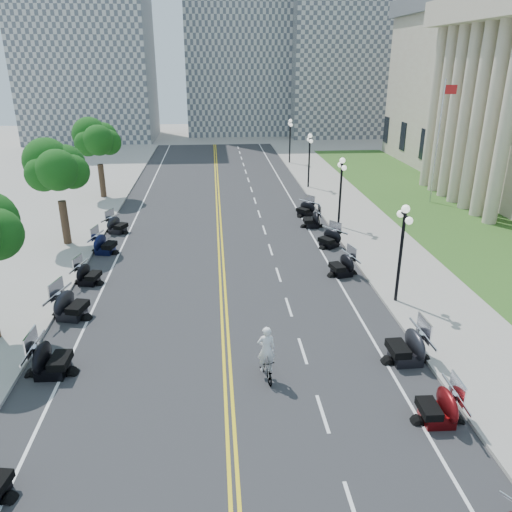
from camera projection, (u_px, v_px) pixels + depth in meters
name	position (u px, v px, depth m)	size (l,w,h in m)	color
ground	(226.00, 355.00, 20.68)	(160.00, 160.00, 0.00)	gray
road	(221.00, 263.00, 29.95)	(16.00, 90.00, 0.01)	#333335
centerline_yellow_a	(219.00, 263.00, 29.93)	(0.12, 90.00, 0.00)	yellow
centerline_yellow_b	(223.00, 263.00, 29.95)	(0.12, 90.00, 0.00)	yellow
edge_line_north	(326.00, 260.00, 30.45)	(0.12, 90.00, 0.00)	white
edge_line_south	(113.00, 267.00, 29.43)	(0.12, 90.00, 0.00)	white
lane_dash_4	(353.00, 510.00, 13.52)	(0.12, 2.00, 0.00)	white
lane_dash_5	(323.00, 413.00, 17.23)	(0.12, 2.00, 0.00)	white
lane_dash_6	(303.00, 351.00, 20.93)	(0.12, 2.00, 0.00)	white
lane_dash_7	(289.00, 307.00, 24.64)	(0.12, 2.00, 0.00)	white
lane_dash_8	(278.00, 274.00, 28.34)	(0.12, 2.00, 0.00)	white
lane_dash_9	(271.00, 250.00, 32.05)	(0.12, 2.00, 0.00)	white
lane_dash_10	(264.00, 230.00, 35.76)	(0.12, 2.00, 0.00)	white
lane_dash_11	(259.00, 214.00, 39.46)	(0.12, 2.00, 0.00)	white
lane_dash_12	(255.00, 201.00, 43.17)	(0.12, 2.00, 0.00)	white
lane_dash_13	(251.00, 189.00, 46.88)	(0.12, 2.00, 0.00)	white
lane_dash_14	(248.00, 180.00, 50.58)	(0.12, 2.00, 0.00)	white
lane_dash_15	(246.00, 172.00, 54.29)	(0.12, 2.00, 0.00)	white
lane_dash_16	(243.00, 164.00, 58.00)	(0.12, 2.00, 0.00)	white
lane_dash_17	(241.00, 158.00, 61.70)	(0.12, 2.00, 0.00)	white
lane_dash_18	(240.00, 153.00, 65.41)	(0.12, 2.00, 0.00)	white
lane_dash_19	(238.00, 148.00, 69.12)	(0.12, 2.00, 0.00)	white
sidewalk_north	(392.00, 257.00, 30.76)	(5.00, 90.00, 0.15)	#9E9991
sidewalk_south	(41.00, 268.00, 29.08)	(5.00, 90.00, 0.15)	#9E9991
lawn	(444.00, 216.00, 38.74)	(9.00, 60.00, 0.10)	#356023
distant_block_a	(87.00, 47.00, 71.92)	(18.00, 14.00, 26.00)	gray
distant_block_b	(237.00, 35.00, 78.50)	(16.00, 12.00, 30.00)	gray
distant_block_c	(352.00, 62.00, 78.62)	(20.00, 14.00, 22.00)	gray
street_lamp_2	(400.00, 255.00, 24.12)	(0.50, 1.20, 4.90)	black
street_lamp_3	(340.00, 193.00, 35.24)	(0.50, 1.20, 4.90)	black
street_lamp_4	(309.00, 161.00, 46.36)	(0.50, 1.20, 4.90)	black
street_lamp_5	(290.00, 141.00, 57.47)	(0.50, 1.20, 4.90)	black
flagpole	(437.00, 144.00, 40.66)	(1.10, 0.20, 10.00)	silver
tree_3	(58.00, 174.00, 31.11)	(4.80, 4.80, 9.20)	#235619
tree_4	(98.00, 144.00, 42.23)	(4.80, 4.80, 9.20)	#235619
motorcycle_n_4	(439.00, 405.00, 16.61)	(1.95, 1.95, 1.36)	#590A0C
motorcycle_n_5	(407.00, 345.00, 19.94)	(2.20, 2.20, 1.54)	black
motorcycle_n_7	(342.00, 264.00, 28.05)	(1.93, 1.93, 1.35)	black
motorcycle_n_8	(329.00, 237.00, 32.33)	(1.86, 1.86, 1.30)	black
motorcycle_n_9	(312.00, 219.00, 36.15)	(1.87, 1.87, 1.31)	black
motorcycle_n_10	(305.00, 208.00, 38.81)	(1.79, 1.79, 1.26)	black
motorcycle_s_5	(51.00, 357.00, 19.13)	(2.17, 2.17, 1.52)	black
motorcycle_s_6	(70.00, 304.00, 23.35)	(2.15, 2.15, 1.51)	black
motorcycle_s_7	(88.00, 273.00, 26.97)	(1.81, 1.81, 1.27)	black
motorcycle_s_8	(104.00, 243.00, 31.23)	(1.98, 1.98, 1.39)	black
motorcycle_s_9	(117.00, 224.00, 34.95)	(1.88, 1.88, 1.32)	black
bicycle	(266.00, 368.00, 18.97)	(0.44, 1.57, 0.95)	#A51414
cyclist_rider	(266.00, 335.00, 18.45)	(0.69, 0.45, 1.90)	silver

